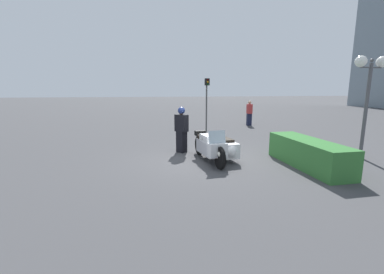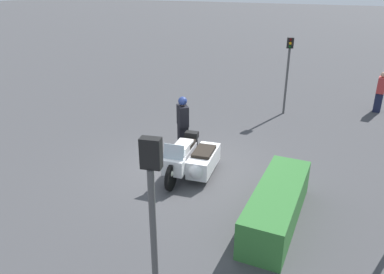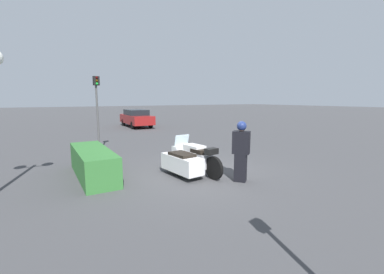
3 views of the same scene
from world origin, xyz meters
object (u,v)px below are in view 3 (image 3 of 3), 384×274
object	(u,v)px
officer_rider	(241,150)
police_motorcycle	(186,159)
traffic_light_near	(97,103)
hedge_bush_curbside	(93,163)
parked_car_background	(136,118)

from	to	relation	value
officer_rider	police_motorcycle	bearing A→B (deg)	-94.55
police_motorcycle	traffic_light_near	distance (m)	5.61
police_motorcycle	hedge_bush_curbside	xyz separation A→B (m)	(1.23, 2.64, -0.05)
police_motorcycle	officer_rider	xyz separation A→B (m)	(-1.47, -1.01, 0.46)
hedge_bush_curbside	traffic_light_near	xyz separation A→B (m)	(3.82, -0.93, 1.80)
parked_car_background	officer_rider	bearing A→B (deg)	173.81
police_motorcycle	officer_rider	size ratio (longest dim) A/B	1.47
hedge_bush_curbside	traffic_light_near	world-z (taller)	traffic_light_near
police_motorcycle	hedge_bush_curbside	world-z (taller)	police_motorcycle
parked_car_background	traffic_light_near	bearing A→B (deg)	154.09
police_motorcycle	hedge_bush_curbside	bearing A→B (deg)	58.38
parked_car_background	hedge_bush_curbside	bearing A→B (deg)	157.84
hedge_bush_curbside	traffic_light_near	distance (m)	4.32
hedge_bush_curbside	parked_car_background	distance (m)	14.46
hedge_bush_curbside	traffic_light_near	bearing A→B (deg)	-13.68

